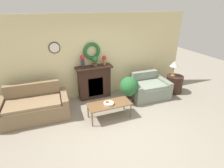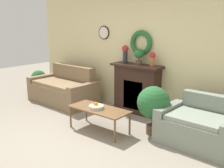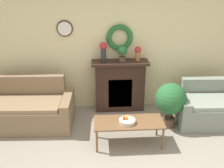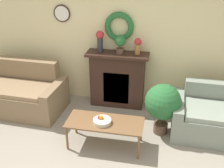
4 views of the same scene
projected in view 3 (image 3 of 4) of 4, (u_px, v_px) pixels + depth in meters
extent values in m
cube|color=beige|center=(121.00, 47.00, 5.53)|extent=(6.80, 0.06, 2.70)
cylinder|color=#382319|center=(65.00, 29.00, 5.26)|extent=(0.33, 0.02, 0.33)
cylinder|color=white|center=(65.00, 29.00, 5.25)|extent=(0.28, 0.01, 0.28)
torus|color=#286633|center=(120.00, 38.00, 5.36)|extent=(0.55, 0.11, 0.55)
cube|color=#331E16|center=(120.00, 87.00, 5.66)|extent=(1.04, 0.34, 1.06)
cube|color=black|center=(120.00, 93.00, 5.55)|extent=(0.50, 0.02, 0.64)
cube|color=orange|center=(120.00, 97.00, 5.58)|extent=(0.40, 0.01, 0.35)
cube|color=#331E16|center=(120.00, 63.00, 5.42)|extent=(1.18, 0.41, 0.05)
cube|color=#846B4C|center=(25.00, 117.00, 5.04)|extent=(1.49, 0.79, 0.47)
cube|color=#846B4C|center=(30.00, 96.00, 5.38)|extent=(1.47, 0.27, 0.92)
cube|color=#846B4C|center=(68.00, 111.00, 5.13)|extent=(0.21, 0.94, 0.61)
cube|color=#917554|center=(23.00, 104.00, 4.94)|extent=(1.43, 0.73, 0.08)
cube|color=gray|center=(209.00, 114.00, 5.18)|extent=(0.96, 0.77, 0.45)
cube|color=gray|center=(202.00, 96.00, 5.54)|extent=(0.94, 0.25, 0.81)
cube|color=gray|center=(180.00, 108.00, 5.23)|extent=(0.21, 0.94, 0.59)
cube|color=gray|center=(211.00, 102.00, 5.08)|extent=(0.92, 0.71, 0.08)
cube|color=brown|center=(129.00, 122.00, 4.49)|extent=(1.19, 0.51, 0.03)
cylinder|color=brown|center=(97.00, 142.00, 4.34)|extent=(0.04, 0.04, 0.42)
cylinder|color=brown|center=(163.00, 139.00, 4.41)|extent=(0.04, 0.04, 0.42)
cylinder|color=brown|center=(97.00, 128.00, 4.74)|extent=(0.04, 0.04, 0.42)
cylinder|color=brown|center=(157.00, 125.00, 4.80)|extent=(0.04, 0.04, 0.42)
cylinder|color=beige|center=(127.00, 121.00, 4.44)|extent=(0.28, 0.28, 0.06)
sphere|color=#B2231E|center=(125.00, 118.00, 4.43)|extent=(0.07, 0.07, 0.07)
sphere|color=orange|center=(126.00, 118.00, 4.43)|extent=(0.07, 0.07, 0.07)
cylinder|color=#2D2D33|center=(103.00, 55.00, 5.37)|extent=(0.11, 0.11, 0.27)
sphere|color=#B72D33|center=(103.00, 46.00, 5.29)|extent=(0.15, 0.15, 0.15)
cylinder|color=#AD6B38|center=(138.00, 56.00, 5.43)|extent=(0.10, 0.10, 0.18)
sphere|color=#B72D33|center=(138.00, 50.00, 5.37)|extent=(0.13, 0.13, 0.13)
cylinder|color=brown|center=(122.00, 59.00, 5.40)|extent=(0.14, 0.14, 0.10)
cylinder|color=#4C3823|center=(122.00, 55.00, 5.38)|extent=(0.02, 0.02, 0.06)
sphere|color=#286633|center=(122.00, 50.00, 5.33)|extent=(0.21, 0.21, 0.21)
cylinder|color=brown|center=(169.00, 122.00, 5.15)|extent=(0.24, 0.24, 0.18)
cylinder|color=#4C3823|center=(169.00, 114.00, 5.08)|extent=(0.04, 0.04, 0.16)
sphere|color=#286633|center=(171.00, 99.00, 4.95)|extent=(0.60, 0.60, 0.60)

